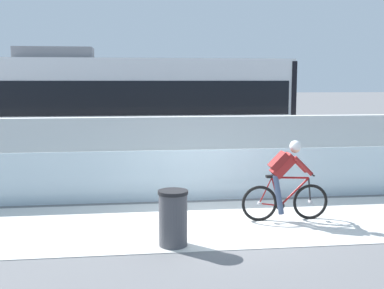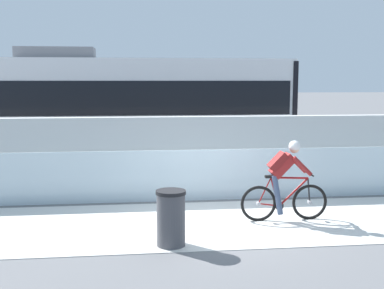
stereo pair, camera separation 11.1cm
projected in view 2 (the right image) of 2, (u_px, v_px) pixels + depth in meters
The scene contains 9 objects.
ground_plane at pixel (220, 223), 9.61m from camera, with size 200.00×200.00×0.00m, color slate.
bike_path_deck at pixel (220, 222), 9.61m from camera, with size 32.00×3.20×0.01m, color silver.
glass_parapet at pixel (207, 175), 11.36m from camera, with size 32.00×0.05×1.19m, color silver.
concrete_barrier_wall at pixel (197, 150), 13.09m from camera, with size 32.00×0.36×1.83m, color silver.
tram_rail_near at pixel (187, 168), 15.65m from camera, with size 32.00×0.08×0.01m, color #595654.
tram_rail_far at pixel (183, 160), 17.06m from camera, with size 32.00×0.08×0.01m, color #595654.
tram at pixel (120, 108), 15.86m from camera, with size 11.06×2.54×3.81m.
cyclist_on_bike at pixel (284, 181), 9.65m from camera, with size 1.77×0.58×1.61m.
trash_bin at pixel (171, 218), 8.19m from camera, with size 0.51×0.51×0.96m.
Camera 2 is at (-1.65, -9.20, 2.78)m, focal length 45.66 mm.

